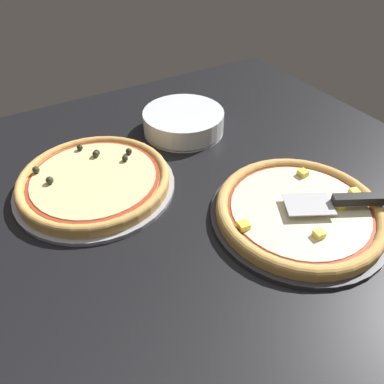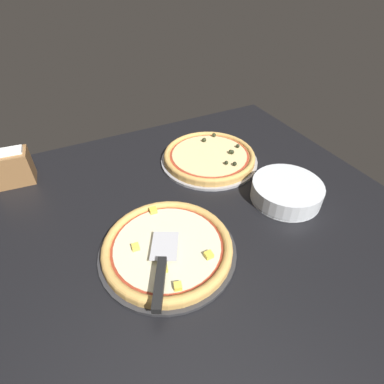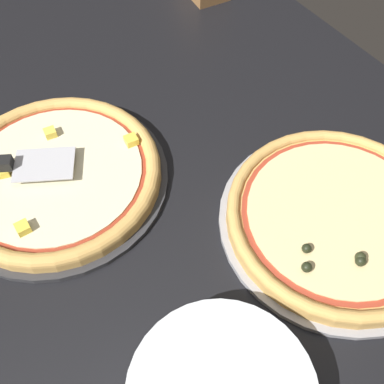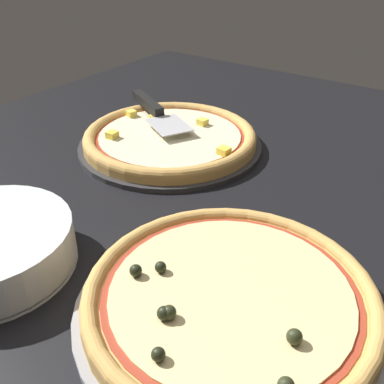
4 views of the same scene
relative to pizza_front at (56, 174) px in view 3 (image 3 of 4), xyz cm
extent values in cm
cube|color=black|center=(8.31, 10.18, -4.11)|extent=(145.68, 123.62, 3.60)
cylinder|color=#2D2D30|center=(0.00, 0.01, -1.81)|extent=(38.58, 38.58, 1.00)
cylinder|color=tan|center=(0.00, 0.01, -0.53)|extent=(36.27, 36.27, 1.55)
torus|color=tan|center=(0.00, 0.01, 0.25)|extent=(36.27, 36.27, 2.56)
cylinder|color=maroon|center=(0.00, 0.01, 0.32)|extent=(31.52, 31.52, 0.15)
cylinder|color=beige|center=(0.00, 0.01, 0.45)|extent=(29.74, 29.74, 0.40)
cube|color=#F4D64C|center=(-8.14, 2.71, 1.32)|extent=(2.15, 2.19, 1.34)
cube|color=yellow|center=(8.01, -8.55, 1.32)|extent=(2.12, 2.08, 1.34)
cube|color=yellow|center=(-4.10, -7.33, 1.32)|extent=(2.53, 2.23, 1.34)
cube|color=yellow|center=(1.34, 14.16, 1.32)|extent=(2.33, 2.37, 1.34)
cylinder|color=#939399|center=(32.72, 34.78, -1.81)|extent=(38.15, 38.15, 1.00)
cylinder|color=tan|center=(32.72, 34.78, -0.33)|extent=(35.86, 35.86, 1.95)
torus|color=tan|center=(32.72, 34.78, 0.64)|extent=(35.86, 35.86, 2.04)
cylinder|color=#A33823|center=(32.72, 34.78, 0.72)|extent=(31.17, 31.17, 0.15)
cylinder|color=beige|center=(32.72, 34.78, 0.84)|extent=(29.40, 29.40, 0.40)
sphere|color=black|center=(40.78, 31.00, 1.86)|extent=(1.63, 1.63, 1.63)
sphere|color=black|center=(37.27, 23.73, 1.84)|extent=(1.60, 1.60, 1.60)
sphere|color=#282D19|center=(40.35, 31.40, 1.88)|extent=(1.67, 1.67, 1.67)
sphere|color=black|center=(34.92, 25.78, 1.79)|extent=(1.49, 1.49, 1.49)
cube|color=#B7B7BC|center=(-1.13, -1.05, 2.11)|extent=(10.98, 12.21, 0.24)
camera|label=1|loc=(-39.29, 50.39, 55.23)|focal=35.00mm
camera|label=2|loc=(-18.13, -51.39, 64.71)|focal=28.00mm
camera|label=3|loc=(52.43, -5.77, 61.09)|focal=42.00mm
camera|label=4|loc=(67.82, 54.15, 39.15)|focal=42.00mm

